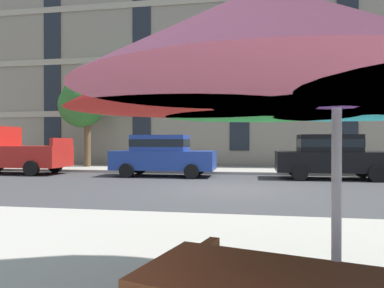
% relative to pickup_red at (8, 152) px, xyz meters
% --- Properties ---
extents(ground_plane, '(120.00, 120.00, 0.00)m').
position_rel_pickup_red_xyz_m(ground_plane, '(10.51, -3.70, -1.03)').
color(ground_plane, '#38383A').
extents(sidewalk_far, '(56.00, 3.60, 0.12)m').
position_rel_pickup_red_xyz_m(sidewalk_far, '(10.51, 3.10, -0.97)').
color(sidewalk_far, '#9E998E').
rests_on(sidewalk_far, ground).
extents(apartment_building, '(40.07, 12.08, 12.80)m').
position_rel_pickup_red_xyz_m(apartment_building, '(10.51, 11.29, 5.37)').
color(apartment_building, gray).
rests_on(apartment_building, ground).
extents(pickup_red, '(5.10, 2.12, 2.20)m').
position_rel_pickup_red_xyz_m(pickup_red, '(0.00, 0.00, 0.00)').
color(pickup_red, '#B21E19').
rests_on(pickup_red, ground).
extents(sedan_blue, '(4.40, 1.98, 1.78)m').
position_rel_pickup_red_xyz_m(sedan_blue, '(7.42, -0.00, -0.08)').
color(sedan_blue, navy).
rests_on(sedan_blue, ground).
extents(sedan_black, '(4.40, 1.98, 1.78)m').
position_rel_pickup_red_xyz_m(sedan_black, '(14.34, -0.00, -0.08)').
color(sedan_black, black).
rests_on(sedan_black, ground).
extents(street_tree_left, '(2.88, 2.57, 5.11)m').
position_rel_pickup_red_xyz_m(street_tree_left, '(2.11, 3.41, 2.70)').
color(street_tree_left, brown).
rests_on(street_tree_left, ground).
extents(patio_umbrella, '(3.40, 3.16, 2.23)m').
position_rel_pickup_red_xyz_m(patio_umbrella, '(11.79, -12.70, 0.91)').
color(patio_umbrella, silver).
rests_on(patio_umbrella, ground).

